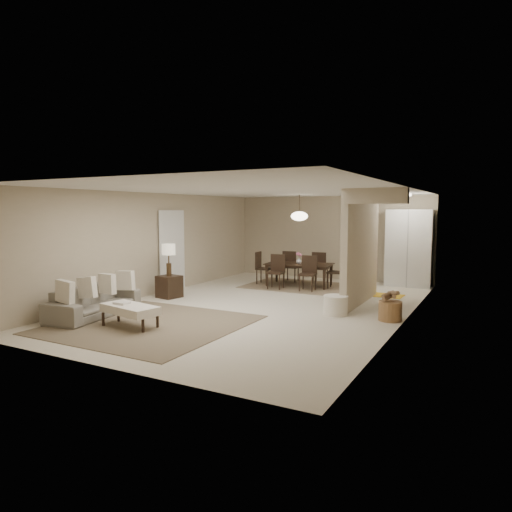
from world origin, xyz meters
The scene contains 22 objects.
floor centered at (0.00, 0.00, 0.00)m, with size 9.00×9.00×0.00m, color beige.
ceiling centered at (0.00, 0.00, 2.50)m, with size 9.00×9.00×0.00m, color white.
back_wall centered at (0.00, 4.50, 1.25)m, with size 6.00×6.00×0.00m, color tan.
left_wall centered at (-3.00, 0.00, 1.25)m, with size 9.00×9.00×0.00m, color tan.
right_wall centered at (3.00, 0.00, 1.25)m, with size 9.00×9.00×0.00m, color tan.
partition centered at (1.80, 1.25, 1.25)m, with size 0.15×2.50×2.50m, color tan.
doorway centered at (-2.97, 0.60, 1.02)m, with size 0.04×0.90×2.04m, color black.
pantry_cabinet centered at (2.35, 4.15, 1.05)m, with size 1.20×0.55×2.10m, color silver.
flush_light centered at (2.30, 3.20, 2.46)m, with size 0.44×0.44×0.05m, color white.
living_rug centered at (-1.03, -2.46, 0.01)m, with size 3.20×3.20×0.01m, color brown.
sofa centered at (-2.45, -2.46, 0.29)m, with size 0.79×2.01×0.59m, color slate.
ottoman_bench centered at (-1.23, -2.76, 0.32)m, with size 1.20×0.72×0.40m.
side_table centered at (-2.40, -0.23, 0.26)m, with size 0.48×0.48×0.53m, color black.
table_lamp centered at (-2.40, -0.23, 1.09)m, with size 0.32×0.32×0.76m.
round_pouf centered at (1.69, -0.10, 0.19)m, with size 0.49×0.49×0.38m, color beige.
wicker_basket centered at (2.75, -0.08, 0.18)m, with size 0.43×0.43×0.37m, color brown.
dining_rug centered at (-0.31, 2.76, 0.01)m, with size 2.80×2.10×0.01m, color #79694B.
dining_table centered at (-0.31, 2.76, 0.31)m, with size 1.78×0.99×0.62m, color black.
dining_chairs centered at (-0.31, 2.76, 0.45)m, with size 2.47×1.89×0.91m.
vase centered at (-0.31, 2.76, 0.70)m, with size 0.15×0.15×0.16m, color white.
yellow_mat centered at (2.03, 2.45, 0.01)m, with size 0.99×0.60×0.01m, color yellow.
pendant_light centered at (-0.31, 2.76, 1.92)m, with size 0.46×0.46×0.71m.
Camera 1 is at (4.50, -8.73, 2.07)m, focal length 32.00 mm.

